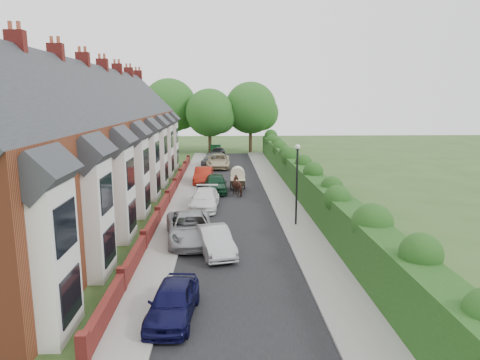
{
  "coord_description": "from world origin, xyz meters",
  "views": [
    {
      "loc": [
        -1.15,
        -21.69,
        7.91
      ],
      "look_at": [
        0.06,
        8.07,
        2.2
      ],
      "focal_mm": 32.0,
      "sensor_mm": 36.0,
      "label": 1
    }
  ],
  "objects_px": {
    "horse": "(239,186)",
    "car_silver_b": "(190,228)",
    "car_grey": "(212,159)",
    "car_black": "(217,152)",
    "lamppost": "(297,175)",
    "car_white": "(204,199)",
    "horse_cart": "(238,177)",
    "car_beige": "(218,161)",
    "car_red": "(203,175)",
    "car_navy": "(173,301)",
    "car_green": "(216,183)",
    "car_silver_a": "(215,241)"
  },
  "relations": [
    {
      "from": "car_white",
      "to": "car_beige",
      "type": "bearing_deg",
      "value": 90.63
    },
    {
      "from": "car_grey",
      "to": "car_black",
      "type": "distance_m",
      "value": 7.74
    },
    {
      "from": "lamppost",
      "to": "car_green",
      "type": "xyz_separation_m",
      "value": [
        -5.18,
        10.07,
        -2.52
      ]
    },
    {
      "from": "car_red",
      "to": "car_grey",
      "type": "height_order",
      "value": "car_red"
    },
    {
      "from": "car_grey",
      "to": "car_black",
      "type": "xyz_separation_m",
      "value": [
        0.59,
        7.71,
        -0.03
      ]
    },
    {
      "from": "car_grey",
      "to": "car_black",
      "type": "height_order",
      "value": "car_grey"
    },
    {
      "from": "car_white",
      "to": "car_red",
      "type": "distance_m",
      "value": 9.64
    },
    {
      "from": "lamppost",
      "to": "car_beige",
      "type": "relative_size",
      "value": 0.91
    },
    {
      "from": "car_white",
      "to": "car_beige",
      "type": "height_order",
      "value": "car_beige"
    },
    {
      "from": "car_black",
      "to": "horse",
      "type": "xyz_separation_m",
      "value": [
        2.02,
        -24.41,
        0.17
      ]
    },
    {
      "from": "lamppost",
      "to": "car_white",
      "type": "xyz_separation_m",
      "value": [
        -5.91,
        4.57,
        -2.59
      ]
    },
    {
      "from": "car_white",
      "to": "car_grey",
      "type": "height_order",
      "value": "car_white"
    },
    {
      "from": "horse_cart",
      "to": "lamppost",
      "type": "bearing_deg",
      "value": -73.09
    },
    {
      "from": "car_beige",
      "to": "horse",
      "type": "bearing_deg",
      "value": -82.98
    },
    {
      "from": "car_grey",
      "to": "horse",
      "type": "bearing_deg",
      "value": -69.59
    },
    {
      "from": "lamppost",
      "to": "car_green",
      "type": "bearing_deg",
      "value": 117.24
    },
    {
      "from": "car_grey",
      "to": "car_silver_b",
      "type": "bearing_deg",
      "value": -79.53
    },
    {
      "from": "car_silver_b",
      "to": "car_red",
      "type": "distance_m",
      "value": 16.8
    },
    {
      "from": "car_beige",
      "to": "horse",
      "type": "height_order",
      "value": "horse"
    },
    {
      "from": "horse",
      "to": "car_silver_b",
      "type": "bearing_deg",
      "value": 50.22
    },
    {
      "from": "lamppost",
      "to": "car_white",
      "type": "distance_m",
      "value": 7.9
    },
    {
      "from": "car_green",
      "to": "car_black",
      "type": "height_order",
      "value": "car_green"
    },
    {
      "from": "car_silver_a",
      "to": "car_beige",
      "type": "distance_m",
      "value": 27.76
    },
    {
      "from": "car_green",
      "to": "car_grey",
      "type": "bearing_deg",
      "value": 90.45
    },
    {
      "from": "car_green",
      "to": "car_black",
      "type": "relative_size",
      "value": 1.22
    },
    {
      "from": "car_navy",
      "to": "horse",
      "type": "bearing_deg",
      "value": 85.99
    },
    {
      "from": "lamppost",
      "to": "horse_cart",
      "type": "distance_m",
      "value": 11.45
    },
    {
      "from": "car_green",
      "to": "car_black",
      "type": "xyz_separation_m",
      "value": [
        -0.11,
        23.04,
        -0.14
      ]
    },
    {
      "from": "car_silver_b",
      "to": "car_green",
      "type": "xyz_separation_m",
      "value": [
        1.22,
        12.67,
        0.0
      ]
    },
    {
      "from": "car_navy",
      "to": "car_green",
      "type": "distance_m",
      "value": 21.34
    },
    {
      "from": "car_red",
      "to": "car_beige",
      "type": "height_order",
      "value": "car_beige"
    },
    {
      "from": "lamppost",
      "to": "horse",
      "type": "xyz_separation_m",
      "value": [
        -3.27,
        8.7,
        -2.49
      ]
    },
    {
      "from": "car_red",
      "to": "horse",
      "type": "bearing_deg",
      "value": -57.86
    },
    {
      "from": "car_navy",
      "to": "car_beige",
      "type": "bearing_deg",
      "value": 92.73
    },
    {
      "from": "car_navy",
      "to": "car_green",
      "type": "height_order",
      "value": "car_green"
    },
    {
      "from": "car_white",
      "to": "car_green",
      "type": "height_order",
      "value": "car_green"
    },
    {
      "from": "car_beige",
      "to": "car_grey",
      "type": "bearing_deg",
      "value": 109.12
    },
    {
      "from": "car_silver_b",
      "to": "horse_cart",
      "type": "xyz_separation_m",
      "value": [
        3.13,
        13.37,
        0.42
      ]
    },
    {
      "from": "car_white",
      "to": "horse_cart",
      "type": "height_order",
      "value": "horse_cart"
    },
    {
      "from": "car_silver_a",
      "to": "horse_cart",
      "type": "distance_m",
      "value": 15.47
    },
    {
      "from": "car_grey",
      "to": "horse",
      "type": "distance_m",
      "value": 16.9
    },
    {
      "from": "car_silver_b",
      "to": "car_silver_a",
      "type": "bearing_deg",
      "value": -63.29
    },
    {
      "from": "car_beige",
      "to": "horse",
      "type": "relative_size",
      "value": 2.97
    },
    {
      "from": "car_beige",
      "to": "car_black",
      "type": "height_order",
      "value": "car_beige"
    },
    {
      "from": "car_silver_b",
      "to": "car_red",
      "type": "relative_size",
      "value": 1.23
    },
    {
      "from": "car_navy",
      "to": "horse_cart",
      "type": "relative_size",
      "value": 1.37
    },
    {
      "from": "car_silver_b",
      "to": "car_black",
      "type": "relative_size",
      "value": 1.49
    },
    {
      "from": "car_white",
      "to": "horse",
      "type": "distance_m",
      "value": 4.9
    },
    {
      "from": "car_white",
      "to": "horse_cart",
      "type": "relative_size",
      "value": 1.69
    },
    {
      "from": "car_silver_a",
      "to": "car_beige",
      "type": "xyz_separation_m",
      "value": [
        -0.1,
        27.76,
        0.1
      ]
    }
  ]
}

